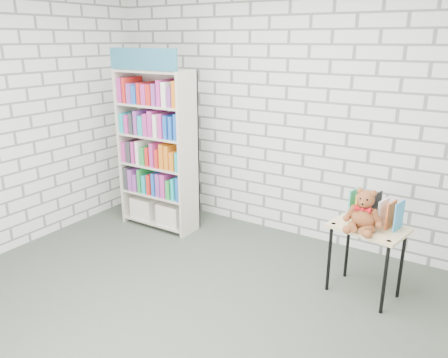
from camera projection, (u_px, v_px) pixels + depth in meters
The scene contains 6 objects.
ground at pixel (177, 315), 3.60m from camera, with size 4.50×4.50×0.00m, color #404A3E.
room_shell at pixel (168, 97), 3.06m from camera, with size 4.52×4.02×2.81m.
bookshelf at pixel (158, 149), 5.07m from camera, with size 0.93×0.36×2.08m.
display_table at pixel (367, 236), 3.74m from camera, with size 0.68×0.53×0.65m.
table_books at pixel (375, 209), 3.74m from camera, with size 0.45×0.27×0.25m.
teddy_bear at pixel (364, 214), 3.61m from camera, with size 0.33×0.30×0.35m.
Camera 1 is at (1.98, -2.40, 2.17)m, focal length 35.00 mm.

